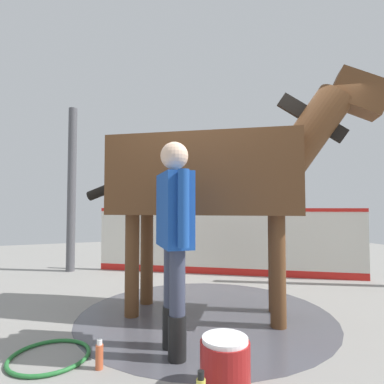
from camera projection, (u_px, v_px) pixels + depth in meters
ground_plane at (206, 312)px, 3.69m from camera, size 16.00×16.00×0.02m
wet_patch at (205, 314)px, 3.59m from camera, size 2.86×2.86×0.00m
barrier_wall at (224, 243)px, 5.71m from camera, size 4.08×2.73×1.20m
roof_post_far at (72, 189)px, 6.05m from camera, size 0.16×0.16×3.14m
horse at (216, 176)px, 3.64m from camera, size 3.02×2.16×2.72m
handler at (174, 228)px, 2.67m from camera, size 0.27×0.70×1.78m
wash_bucket at (225, 364)px, 2.10m from camera, size 0.34×0.34×0.35m
bottle_spray at (99, 355)px, 2.38m from camera, size 0.06×0.06×0.22m
hose_coil at (50, 356)px, 2.53m from camera, size 0.64×0.64×0.03m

